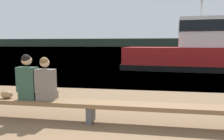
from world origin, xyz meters
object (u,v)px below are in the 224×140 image
bench_main (91,105)px  tugboat_red (199,54)px  person_left (28,79)px  shopping_bag (7,94)px  person_right (46,81)px

bench_main → tugboat_red: 11.83m
person_left → tugboat_red: tugboat_red is taller
shopping_bag → tugboat_red: size_ratio=0.03×
bench_main → shopping_bag: 2.01m
person_left → bench_main: bearing=0.1°
bench_main → person_right: size_ratio=9.24×
person_right → tugboat_red: bearing=62.8°
bench_main → tugboat_red: bearing=67.2°
person_left → tugboat_red: (6.03, 10.89, 0.17)m
person_left → person_right: bearing=0.3°
person_left → person_right: person_left is taller
person_left → shopping_bag: bearing=-179.2°
tugboat_red → bench_main: bearing=163.2°
bench_main → shopping_bag: (-2.00, -0.01, 0.16)m
bench_main → shopping_bag: bearing=-179.7°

